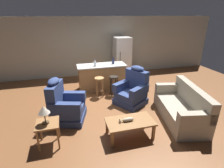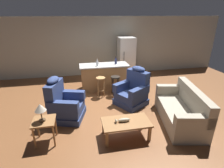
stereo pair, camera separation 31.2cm
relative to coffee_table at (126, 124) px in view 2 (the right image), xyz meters
The scene contains 15 objects.
ground_plane 1.64m from the coffee_table, 91.46° to the left, with size 12.00×12.00×0.00m.
back_wall 4.82m from the coffee_table, 90.49° to the left, with size 12.00×0.05×2.60m.
coffee_table is the anchor object (origin of this frame).
fish_figurine 0.13m from the coffee_table, behind, with size 0.34×0.10×0.10m.
couch 1.65m from the coffee_table, 11.59° to the left, with size 1.21×2.03×0.94m.
recliner_near_lamp 1.82m from the coffee_table, 142.23° to the left, with size 1.04×1.04×1.20m.
recliner_near_island 1.69m from the coffee_table, 67.12° to the left, with size 1.16×1.16×1.20m.
end_table 1.82m from the coffee_table, behind, with size 0.48×0.48×0.56m.
table_lamp 1.91m from the coffee_table, behind, with size 0.24×0.24×0.41m.
kitchen_island 2.95m from the coffee_table, 90.79° to the left, with size 1.80×0.70×0.95m.
bar_stool_left 2.34m from the coffee_table, 96.40° to the left, with size 0.32×0.32×0.68m.
bar_stool_right 2.34m from the coffee_table, 83.67° to the left, with size 0.32×0.32×0.68m.
refrigerator 4.34m from the coffee_table, 74.59° to the left, with size 0.70×0.69×1.76m.
bottle_tall_green 2.92m from the coffee_table, 96.12° to the left, with size 0.08×0.08×0.26m.
bottle_short_amber 3.08m from the coffee_table, 82.12° to the left, with size 0.09×0.09×0.27m.
Camera 2 is at (-0.94, -4.84, 2.72)m, focal length 28.00 mm.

